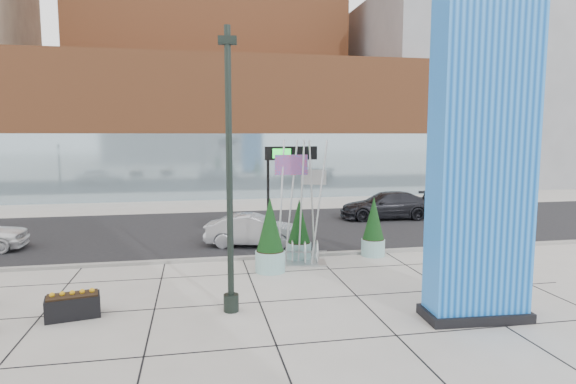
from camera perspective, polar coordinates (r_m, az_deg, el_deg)
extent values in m
plane|color=#9E9991|center=(15.44, -7.66, -11.83)|extent=(160.00, 160.00, 0.00)
cube|color=black|center=(25.11, -9.02, -4.54)|extent=(80.00, 12.00, 0.02)
cube|color=gray|center=(19.25, -8.38, -7.88)|extent=(80.00, 0.30, 0.12)
cube|color=brown|center=(41.65, -8.61, 7.54)|extent=(34.00, 10.00, 11.00)
cube|color=#8CA5B2|center=(36.93, -8.21, 2.99)|extent=(34.00, 0.60, 5.00)
cube|color=slate|center=(53.91, 19.19, 10.79)|extent=(20.00, 18.00, 18.00)
cube|color=#0B49A9|center=(13.44, 22.05, 5.10)|extent=(2.63, 1.18, 9.27)
cube|color=black|center=(14.27, 21.22, -13.28)|extent=(2.85, 1.40, 0.26)
cylinder|color=black|center=(13.12, -6.97, 2.24)|extent=(0.17, 0.17, 7.77)
cylinder|color=black|center=(13.89, -6.75, -12.90)|extent=(0.43, 0.43, 0.49)
cube|color=black|center=(13.31, -7.20, 17.41)|extent=(0.51, 0.28, 0.21)
cube|color=silver|center=(18.68, 1.26, -8.37)|extent=(2.24, 1.40, 0.06)
cylinder|color=silver|center=(17.89, -0.67, -1.37)|extent=(0.08, 0.08, 4.74)
cylinder|color=silver|center=(18.28, 0.31, -1.20)|extent=(0.08, 0.08, 4.74)
cylinder|color=silver|center=(18.13, 1.63, -1.27)|extent=(0.08, 0.08, 4.74)
cylinder|color=silver|center=(18.50, 2.73, -1.11)|extent=(0.08, 0.08, 4.74)
cylinder|color=silver|center=(18.15, 3.78, -1.27)|extent=(0.08, 0.08, 4.74)
torus|color=silver|center=(18.34, -0.86, -7.27)|extent=(0.22, 0.86, 0.86)
torus|color=silver|center=(18.61, 0.48, -7.06)|extent=(0.22, 0.86, 0.86)
torus|color=silver|center=(18.53, 2.05, -7.13)|extent=(0.22, 0.86, 0.86)
torus|color=silver|center=(18.82, 3.33, -6.92)|extent=(0.22, 0.86, 0.86)
cube|color=red|center=(18.00, 0.40, 3.23)|extent=(1.23, 0.18, 0.76)
cube|color=silver|center=(18.31, 2.96, 1.79)|extent=(0.92, 0.31, 0.57)
cylinder|color=black|center=(18.82, -2.37, -1.49)|extent=(0.10, 0.10, 4.41)
cube|color=black|center=(18.80, 0.46, 4.62)|extent=(2.11, 0.42, 0.52)
cube|color=#19D833|center=(18.61, -0.74, 4.59)|extent=(0.73, 0.10, 0.37)
cylinder|color=#87B5B4|center=(20.07, 10.04, -6.49)|extent=(0.96, 0.96, 0.67)
cylinder|color=black|center=(19.99, 10.06, -5.55)|extent=(0.89, 0.89, 0.06)
cone|color=black|center=(19.83, 10.11, -3.10)|extent=(0.87, 0.87, 1.73)
cylinder|color=#87B5B4|center=(19.20, 1.32, -6.99)|extent=(0.97, 0.97, 0.68)
cylinder|color=black|center=(19.12, 1.33, -6.01)|extent=(0.89, 0.89, 0.06)
cone|color=black|center=(18.94, 1.33, -3.45)|extent=(0.87, 0.87, 1.74)
cylinder|color=#87B5B4|center=(17.53, -2.13, -8.20)|extent=(1.08, 1.08, 0.76)
cylinder|color=black|center=(17.43, -2.13, -7.00)|extent=(0.99, 0.99, 0.06)
cone|color=black|center=(17.23, -2.15, -3.86)|extent=(0.97, 0.97, 1.95)
cube|color=black|center=(14.57, -24.13, -12.30)|extent=(1.49, 0.95, 0.59)
cube|color=black|center=(14.47, -24.19, -11.12)|extent=(1.37, 0.84, 0.06)
imported|color=#9A9BA1|center=(21.38, -4.08, -4.59)|extent=(4.47, 2.49, 1.39)
imported|color=black|center=(28.75, 11.56, -1.59)|extent=(5.54, 2.53, 1.57)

